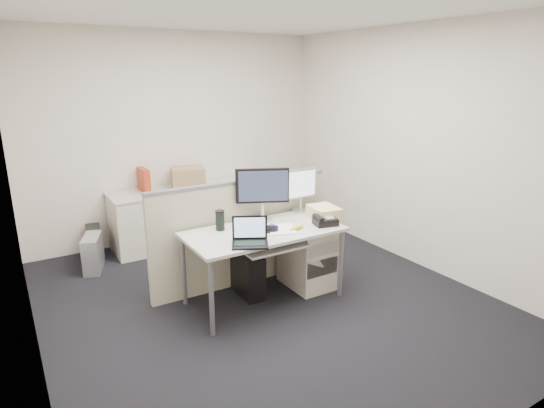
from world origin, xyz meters
TOP-DOWN VIEW (x-y plane):
  - floor at (0.00, 0.00)m, footprint 4.00×4.50m
  - ceiling at (0.00, 0.00)m, footprint 4.00×4.50m
  - wall_back at (0.00, 2.25)m, footprint 4.00×0.02m
  - wall_front at (0.00, -2.25)m, footprint 4.00×0.02m
  - wall_left at (-2.00, 0.00)m, footprint 0.02×4.50m
  - wall_right at (2.00, 0.00)m, footprint 0.02×4.50m
  - desk at (0.00, 0.00)m, footprint 1.50×0.75m
  - keyboard_tray at (0.00, -0.18)m, footprint 0.62×0.32m
  - drawer_pedestal at (0.55, 0.05)m, footprint 0.40×0.55m
  - cubicle_partition at (0.00, 0.45)m, footprint 2.00×0.06m
  - back_counter at (0.00, 1.93)m, footprint 2.00×0.60m
  - monitor_main at (0.15, 0.28)m, footprint 0.57×0.41m
  - monitor_small at (0.65, 0.32)m, footprint 0.38×0.19m
  - laptop at (-0.30, -0.28)m, footprint 0.38×0.35m
  - trackball at (0.05, -0.07)m, footprint 0.16×0.16m
  - desk_phone at (0.60, -0.18)m, footprint 0.25×0.22m
  - paper_stack at (0.15, -0.08)m, footprint 0.34×0.38m
  - sticky_pad at (0.18, 0.00)m, footprint 0.10×0.10m
  - travel_mug at (-0.35, 0.22)m, footprint 0.09×0.09m
  - banana at (0.28, -0.15)m, footprint 0.20×0.09m
  - cellphone at (-0.15, 0.05)m, footprint 0.07×0.11m
  - manila_folders at (0.72, -0.00)m, footprint 0.30×0.36m
  - keyboard at (0.05, -0.14)m, footprint 0.40×0.16m
  - pc_tower_desk at (-0.08, 0.20)m, footprint 0.21×0.48m
  - pc_tower_spare_dark at (-1.22, 1.98)m, footprint 0.23×0.43m
  - pc_tower_spare_silver at (-1.30, 1.63)m, footprint 0.31×0.47m
  - cardboard_box_left at (-0.05, 1.81)m, footprint 0.47×0.40m
  - cardboard_box_right at (0.00, 1.96)m, footprint 0.47×0.42m
  - red_binder at (-0.55, 2.03)m, footprint 0.08×0.33m

SIDE VIEW (x-z plane):
  - floor at x=0.00m, z-range -0.01..0.00m
  - pc_tower_spare_dark at x=-1.22m, z-range 0.00..0.39m
  - pc_tower_spare_silver at x=-1.30m, z-range 0.00..0.40m
  - pc_tower_desk at x=-0.08m, z-range 0.00..0.44m
  - drawer_pedestal at x=0.55m, z-range 0.00..0.65m
  - back_counter at x=0.00m, z-range 0.00..0.72m
  - cubicle_partition at x=0.00m, z-range 0.00..1.10m
  - keyboard_tray at x=0.00m, z-range 0.61..0.63m
  - keyboard at x=0.05m, z-range 0.63..0.65m
  - desk at x=0.00m, z-range 0.30..1.03m
  - sticky_pad at x=0.18m, z-range 0.73..0.74m
  - paper_stack at x=0.15m, z-range 0.73..0.74m
  - cellphone at x=-0.15m, z-range 0.73..0.74m
  - banana at x=0.28m, z-range 0.73..0.77m
  - trackball at x=0.05m, z-range 0.73..0.78m
  - desk_phone at x=0.60m, z-range 0.73..0.80m
  - manila_folders at x=0.72m, z-range 0.73..0.85m
  - travel_mug at x=-0.35m, z-range 0.73..0.91m
  - laptop at x=-0.30m, z-range 0.73..0.96m
  - cardboard_box_right at x=0.00m, z-range 0.72..1.00m
  - cardboard_box_left at x=-0.05m, z-range 0.72..1.03m
  - red_binder at x=-0.55m, z-range 0.72..1.03m
  - monitor_small at x=0.65m, z-range 0.73..1.19m
  - monitor_main at x=0.15m, z-range 0.73..1.27m
  - wall_back at x=0.00m, z-range 0.00..2.70m
  - wall_front at x=0.00m, z-range 0.00..2.70m
  - wall_left at x=-2.00m, z-range 0.00..2.70m
  - wall_right at x=2.00m, z-range 0.00..2.70m
  - ceiling at x=0.00m, z-range 2.70..2.71m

